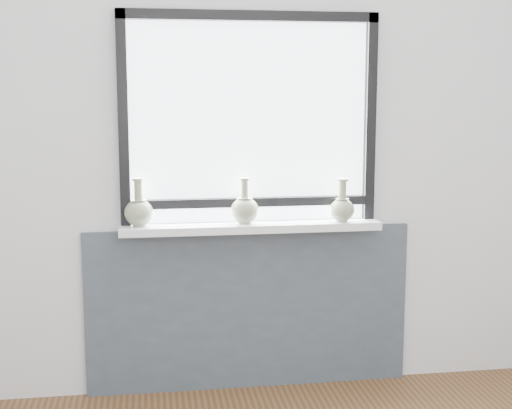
{
  "coord_description": "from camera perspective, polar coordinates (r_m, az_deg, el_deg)",
  "views": [
    {
      "loc": [
        -0.51,
        -1.8,
        1.55
      ],
      "look_at": [
        0.0,
        1.55,
        1.02
      ],
      "focal_mm": 50.0,
      "sensor_mm": 36.0,
      "label": 1
    }
  ],
  "objects": [
    {
      "name": "vase_b",
      "position": [
        3.59,
        -0.91,
        -0.34
      ],
      "size": [
        0.14,
        0.14,
        0.23
      ],
      "rotation": [
        0.0,
        0.0,
        -0.39
      ],
      "color": "gray",
      "rests_on": "windowsill"
    },
    {
      "name": "windowsill",
      "position": [
        3.61,
        -0.38,
        -1.81
      ],
      "size": [
        1.32,
        0.18,
        0.04
      ],
      "primitive_type": "cube",
      "color": "white",
      "rests_on": "apron_panel"
    },
    {
      "name": "window",
      "position": [
        3.61,
        -0.54,
        7.17
      ],
      "size": [
        1.3,
        0.06,
        1.05
      ],
      "color": "black",
      "rests_on": "windowsill"
    },
    {
      "name": "vase_a",
      "position": [
        3.56,
        -9.35,
        -0.49
      ],
      "size": [
        0.14,
        0.14,
        0.24
      ],
      "rotation": [
        0.0,
        0.0,
        0.11
      ],
      "color": "gray",
      "rests_on": "windowsill"
    },
    {
      "name": "vase_c",
      "position": [
        3.66,
        6.9,
        -0.25
      ],
      "size": [
        0.13,
        0.13,
        0.22
      ],
      "rotation": [
        0.0,
        0.0,
        0.13
      ],
      "color": "gray",
      "rests_on": "windowsill"
    },
    {
      "name": "back_wall",
      "position": [
        3.65,
        -0.62,
        4.97
      ],
      "size": [
        3.6,
        0.02,
        2.6
      ],
      "primitive_type": "cube",
      "color": "silver",
      "rests_on": "ground"
    },
    {
      "name": "apron_panel",
      "position": [
        3.78,
        -0.53,
        -8.32
      ],
      "size": [
        1.7,
        0.03,
        0.86
      ],
      "primitive_type": "cube",
      "color": "#444E5B",
      "rests_on": "ground"
    }
  ]
}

